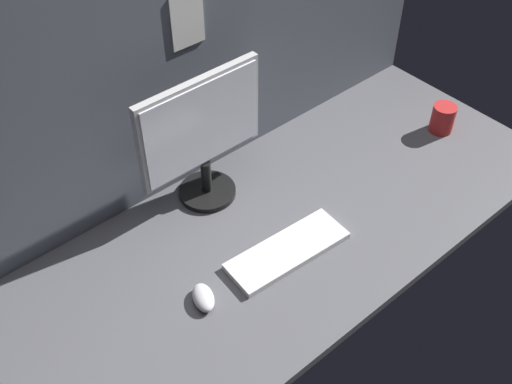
{
  "coord_description": "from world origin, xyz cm",
  "views": [
    {
      "loc": [
        -92.38,
        -93.15,
        137.9
      ],
      "look_at": [
        -4.75,
        0.0,
        14.0
      ],
      "focal_mm": 43.77,
      "sensor_mm": 36.0,
      "label": 1
    }
  ],
  "objects_px": {
    "mouse": "(203,298)",
    "mug_red_plastic": "(443,118)",
    "monitor": "(202,135)",
    "keyboard": "(287,251)"
  },
  "relations": [
    {
      "from": "monitor",
      "to": "mouse",
      "type": "bearing_deg",
      "value": -128.25
    },
    {
      "from": "monitor",
      "to": "mug_red_plastic",
      "type": "distance_m",
      "value": 0.89
    },
    {
      "from": "monitor",
      "to": "mug_red_plastic",
      "type": "relative_size",
      "value": 4.2
    },
    {
      "from": "keyboard",
      "to": "mouse",
      "type": "xyz_separation_m",
      "value": [
        -0.29,
        0.02,
        0.01
      ]
    },
    {
      "from": "keyboard",
      "to": "mouse",
      "type": "relative_size",
      "value": 3.85
    },
    {
      "from": "monitor",
      "to": "mug_red_plastic",
      "type": "bearing_deg",
      "value": -19.09
    },
    {
      "from": "mouse",
      "to": "mug_red_plastic",
      "type": "height_order",
      "value": "mug_red_plastic"
    },
    {
      "from": "mug_red_plastic",
      "to": "keyboard",
      "type": "bearing_deg",
      "value": -175.1
    },
    {
      "from": "keyboard",
      "to": "mouse",
      "type": "height_order",
      "value": "mouse"
    },
    {
      "from": "keyboard",
      "to": "mouse",
      "type": "bearing_deg",
      "value": 179.66
    }
  ]
}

